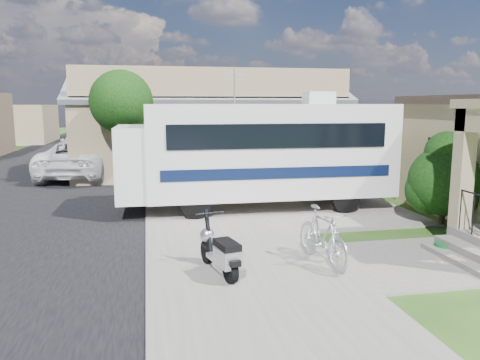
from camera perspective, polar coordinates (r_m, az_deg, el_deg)
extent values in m
plane|color=#1A3C10|center=(10.47, 5.44, -9.13)|extent=(120.00, 120.00, 0.00)
cube|color=black|center=(20.31, -24.23, -0.87)|extent=(9.00, 80.00, 0.02)
cube|color=#67645D|center=(19.87, -5.66, -0.24)|extent=(4.00, 80.00, 0.06)
cube|color=#67645D|center=(15.04, 6.00, -3.35)|extent=(7.00, 6.00, 0.05)
cube|color=#67645D|center=(10.86, 22.58, -9.01)|extent=(4.00, 3.00, 0.05)
cube|color=black|center=(14.89, 23.05, 2.37)|extent=(0.04, 1.10, 1.20)
cube|color=#67645D|center=(10.99, 26.57, -8.34)|extent=(0.40, 2.16, 0.32)
cube|color=#67645D|center=(10.81, 25.05, -8.96)|extent=(0.35, 2.16, 0.16)
cube|color=#8C7C59|center=(11.66, 25.56, 1.22)|extent=(0.35, 0.35, 2.70)
cube|color=#887755|center=(23.73, -4.28, 5.63)|extent=(12.00, 8.00, 3.60)
cube|color=#575862|center=(21.72, -3.69, 11.50)|extent=(12.50, 4.40, 1.78)
cube|color=#575862|center=(25.68, -4.91, 11.14)|extent=(12.50, 4.40, 1.78)
cube|color=#575862|center=(23.73, -4.37, 13.00)|extent=(12.50, 0.50, 0.22)
cube|color=#887755|center=(19.84, -2.95, 11.72)|extent=(11.76, 0.20, 1.30)
cube|color=#887755|center=(45.19, -26.99, 6.12)|extent=(8.00, 7.00, 3.20)
cylinder|color=black|center=(18.61, -14.06, 3.68)|extent=(0.20, 0.20, 3.15)
sphere|color=black|center=(18.53, -14.28, 9.23)|extent=(2.40, 2.40, 2.40)
sphere|color=black|center=(18.72, -12.96, 7.90)|extent=(1.68, 1.68, 1.68)
cylinder|color=black|center=(28.57, -13.16, 5.71)|extent=(0.20, 0.20, 3.29)
sphere|color=black|center=(28.52, -13.30, 9.48)|extent=(2.40, 2.40, 2.40)
sphere|color=black|center=(28.71, -12.44, 8.57)|extent=(1.68, 1.68, 1.68)
cylinder|color=black|center=(37.56, -12.74, 6.31)|extent=(0.20, 0.20, 3.01)
sphere|color=black|center=(37.52, -12.84, 8.93)|extent=(2.40, 2.40, 2.40)
sphere|color=black|center=(37.71, -12.19, 8.30)|extent=(1.68, 1.68, 1.68)
cube|color=silver|center=(14.75, 3.48, 3.77)|extent=(7.60, 2.82, 2.81)
cube|color=silver|center=(14.38, -13.06, 2.10)|extent=(0.91, 2.58, 2.16)
cube|color=black|center=(14.33, -13.93, 4.43)|extent=(0.10, 2.29, 0.97)
cube|color=black|center=(13.39, 4.90, 5.36)|extent=(6.42, 0.14, 0.70)
cube|color=black|center=(16.03, 2.33, 6.03)|extent=(6.42, 0.14, 0.70)
cube|color=black|center=(13.50, 4.83, 0.84)|extent=(6.80, 0.14, 0.32)
cube|color=black|center=(16.12, 2.31, 2.24)|extent=(6.80, 0.14, 0.32)
cube|color=silver|center=(15.15, 9.59, 9.85)|extent=(0.88, 0.77, 0.38)
cylinder|color=#B5B4BC|center=(14.47, -0.68, 11.38)|extent=(0.04, 0.04, 1.08)
cylinder|color=black|center=(13.41, -5.45, -2.88)|extent=(0.87, 0.32, 0.86)
cylinder|color=black|center=(15.73, -6.20, -1.08)|extent=(0.87, 0.32, 0.86)
cylinder|color=black|center=(14.50, 12.70, -2.14)|extent=(0.87, 0.32, 0.86)
cylinder|color=black|center=(16.67, 9.53, -0.57)|extent=(0.87, 0.32, 0.86)
cylinder|color=black|center=(13.97, 23.43, -3.56)|extent=(0.15, 0.15, 0.76)
sphere|color=black|center=(13.82, 23.66, -0.08)|extent=(1.91, 1.91, 1.91)
sphere|color=black|center=(14.22, 24.36, 1.68)|extent=(1.53, 1.53, 1.53)
sphere|color=black|center=(13.86, 22.16, -1.16)|extent=(1.34, 1.34, 1.34)
sphere|color=black|center=(13.76, 24.89, -1.81)|extent=(1.15, 1.15, 1.15)
sphere|color=black|center=(13.72, 23.86, 3.07)|extent=(1.15, 1.15, 1.15)
cylinder|color=black|center=(8.69, -1.17, -10.93)|extent=(0.24, 0.49, 0.48)
cylinder|color=black|center=(9.73, -3.99, -8.70)|extent=(0.24, 0.49, 0.48)
cube|color=#B5B4BC|center=(9.14, -2.54, -9.48)|extent=(0.45, 0.65, 0.09)
cube|color=#B5B4BC|center=(8.71, -1.46, -9.37)|extent=(0.50, 0.66, 0.33)
cube|color=black|center=(8.69, -1.61, -7.91)|extent=(0.47, 0.71, 0.13)
cube|color=black|center=(8.48, -0.73, -10.04)|extent=(0.24, 0.26, 0.11)
cylinder|color=black|center=(9.54, -3.86, -6.36)|extent=(0.17, 0.38, 0.90)
sphere|color=#B5B4BC|center=(9.63, -4.02, -6.68)|extent=(0.30, 0.30, 0.30)
sphere|color=black|center=(9.71, -4.20, -6.55)|extent=(0.13, 0.13, 0.13)
cylinder|color=black|center=(9.36, -3.70, -4.06)|extent=(0.59, 0.17, 0.04)
cube|color=black|center=(9.70, -4.00, -7.97)|extent=(0.22, 0.33, 0.07)
imported|color=#B5B4BC|center=(9.75, 9.99, -7.06)|extent=(0.83, 1.99, 1.16)
imported|color=white|center=(22.49, -18.56, 2.58)|extent=(3.64, 6.55, 1.73)
imported|color=white|center=(29.86, -18.59, 4.14)|extent=(3.05, 6.27, 1.76)
cylinder|color=#125C27|center=(11.50, 23.68, -7.68)|extent=(0.45, 0.45, 0.20)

